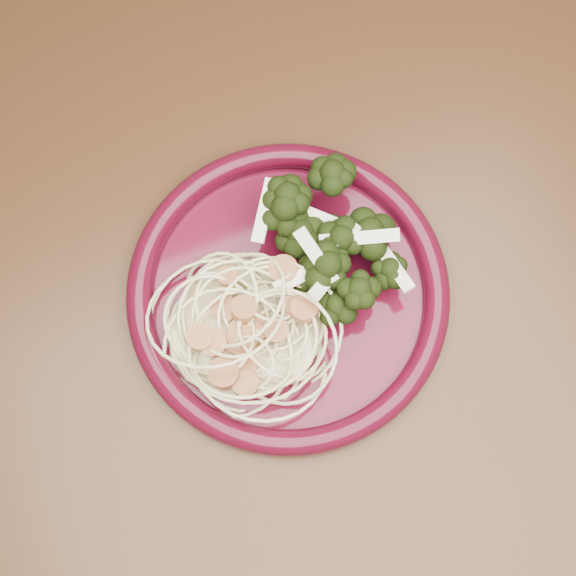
# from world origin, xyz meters

# --- Properties ---
(dining_table) EXTENTS (1.20, 0.80, 0.75)m
(dining_table) POSITION_xyz_m (0.00, 0.00, 0.65)
(dining_table) COLOR #472814
(dining_table) RESTS_ON ground
(dinner_plate) EXTENTS (0.31, 0.31, 0.02)m
(dinner_plate) POSITION_xyz_m (0.07, 0.04, 0.76)
(dinner_plate) COLOR #490A1A
(dinner_plate) RESTS_ON dining_table
(spaghetti_pile) EXTENTS (0.15, 0.14, 0.03)m
(spaghetti_pile) POSITION_xyz_m (0.04, 0.03, 0.77)
(spaghetti_pile) COLOR #EFE9AC
(spaghetti_pile) RESTS_ON dinner_plate
(scallop_cluster) EXTENTS (0.13, 0.13, 0.03)m
(scallop_cluster) POSITION_xyz_m (0.04, 0.03, 0.80)
(scallop_cluster) COLOR #B87644
(scallop_cluster) RESTS_ON spaghetti_pile
(broccoli_pile) EXTENTS (0.11, 0.14, 0.04)m
(broccoli_pile) POSITION_xyz_m (0.12, 0.06, 0.78)
(broccoli_pile) COLOR black
(broccoli_pile) RESTS_ON dinner_plate
(onion_garnish) EXTENTS (0.08, 0.09, 0.05)m
(onion_garnish) POSITION_xyz_m (0.12, 0.06, 0.80)
(onion_garnish) COLOR white
(onion_garnish) RESTS_ON broccoli_pile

